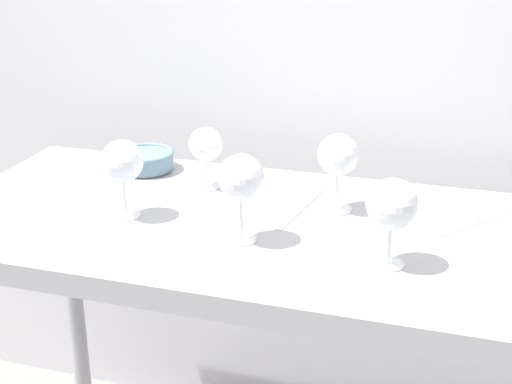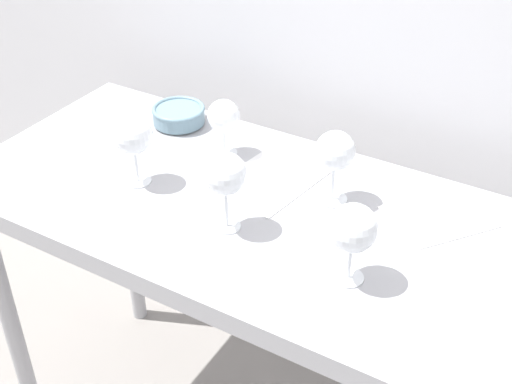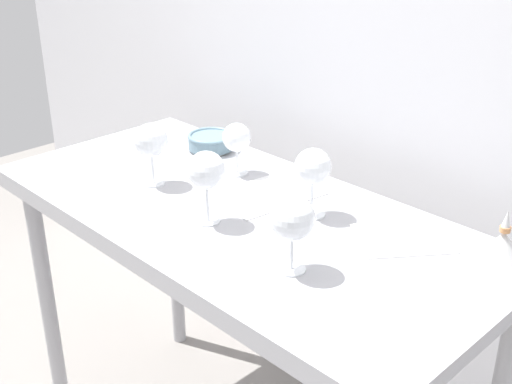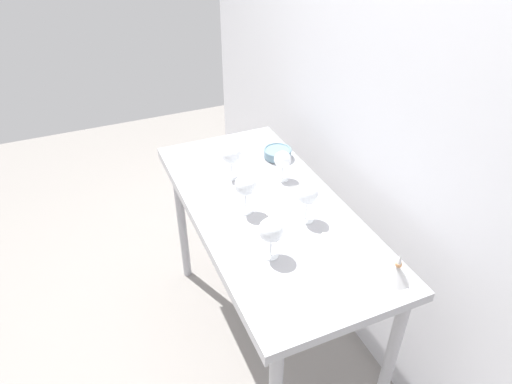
{
  "view_description": "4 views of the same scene",
  "coord_description": "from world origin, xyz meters",
  "px_view_note": "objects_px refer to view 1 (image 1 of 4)",
  "views": [
    {
      "loc": [
        0.41,
        -1.36,
        1.54
      ],
      "look_at": [
        0.01,
        -0.03,
        0.98
      ],
      "focal_mm": 50.85,
      "sensor_mm": 36.0,
      "label": 1
    },
    {
      "loc": [
        0.65,
        -1.09,
        1.81
      ],
      "look_at": [
        0.03,
        -0.04,
        0.96
      ],
      "focal_mm": 47.9,
      "sensor_mm": 36.0,
      "label": 2
    },
    {
      "loc": [
        1.12,
        -1.04,
        1.66
      ],
      "look_at": [
        0.07,
        -0.01,
        0.97
      ],
      "focal_mm": 46.7,
      "sensor_mm": 36.0,
      "label": 3
    },
    {
      "loc": [
        1.47,
        -0.69,
        2.1
      ],
      "look_at": [
        -0.06,
        -0.03,
        0.95
      ],
      "focal_mm": 32.09,
      "sensor_mm": 36.0,
      "label": 4
    }
  ],
  "objects_px": {
    "wine_glass_far_left": "(206,146)",
    "tasting_bowl": "(146,159)",
    "wine_glass_near_right": "(392,206)",
    "tasting_sheet_upper": "(445,212)",
    "tasting_sheet_lower": "(267,201)",
    "wine_glass_near_center": "(240,179)",
    "wine_glass_far_right": "(338,157)",
    "wine_glass_near_left": "(122,163)"
  },
  "relations": [
    {
      "from": "wine_glass_near_right",
      "to": "tasting_bowl",
      "type": "distance_m",
      "value": 0.75
    },
    {
      "from": "wine_glass_near_center",
      "to": "wine_glass_far_right",
      "type": "bearing_deg",
      "value": 53.83
    },
    {
      "from": "wine_glass_near_right",
      "to": "tasting_bowl",
      "type": "xyz_separation_m",
      "value": [
        -0.66,
        0.34,
        -0.09
      ]
    },
    {
      "from": "wine_glass_far_left",
      "to": "tasting_sheet_lower",
      "type": "distance_m",
      "value": 0.2
    },
    {
      "from": "wine_glass_far_left",
      "to": "tasting_bowl",
      "type": "distance_m",
      "value": 0.22
    },
    {
      "from": "tasting_sheet_lower",
      "to": "wine_glass_near_center",
      "type": "bearing_deg",
      "value": -79.36
    },
    {
      "from": "wine_glass_near_right",
      "to": "wine_glass_near_center",
      "type": "relative_size",
      "value": 0.94
    },
    {
      "from": "tasting_sheet_lower",
      "to": "tasting_bowl",
      "type": "xyz_separation_m",
      "value": [
        -0.35,
        0.11,
        0.03
      ]
    },
    {
      "from": "wine_glass_far_right",
      "to": "tasting_sheet_upper",
      "type": "height_order",
      "value": "wine_glass_far_right"
    },
    {
      "from": "wine_glass_far_right",
      "to": "wine_glass_near_left",
      "type": "height_order",
      "value": "wine_glass_far_right"
    },
    {
      "from": "wine_glass_far_left",
      "to": "tasting_sheet_lower",
      "type": "relative_size",
      "value": 0.56
    },
    {
      "from": "wine_glass_near_right",
      "to": "wine_glass_far_right",
      "type": "relative_size",
      "value": 0.99
    },
    {
      "from": "tasting_bowl",
      "to": "wine_glass_near_center",
      "type": "bearing_deg",
      "value": -42.04
    },
    {
      "from": "wine_glass_near_center",
      "to": "tasting_sheet_upper",
      "type": "height_order",
      "value": "wine_glass_near_center"
    },
    {
      "from": "tasting_sheet_lower",
      "to": "tasting_sheet_upper",
      "type": "bearing_deg",
      "value": 16.28
    },
    {
      "from": "wine_glass_far_right",
      "to": "tasting_sheet_lower",
      "type": "xyz_separation_m",
      "value": [
        -0.16,
        0.01,
        -0.12
      ]
    },
    {
      "from": "wine_glass_near_center",
      "to": "tasting_sheet_upper",
      "type": "relative_size",
      "value": 0.86
    },
    {
      "from": "wine_glass_near_right",
      "to": "wine_glass_near_left",
      "type": "height_order",
      "value": "same"
    },
    {
      "from": "wine_glass_far_left",
      "to": "wine_glass_near_right",
      "type": "bearing_deg",
      "value": -30.61
    },
    {
      "from": "wine_glass_far_right",
      "to": "tasting_sheet_upper",
      "type": "bearing_deg",
      "value": 13.8
    },
    {
      "from": "tasting_bowl",
      "to": "tasting_sheet_upper",
      "type": "bearing_deg",
      "value": -4.37
    },
    {
      "from": "wine_glass_far_left",
      "to": "tasting_bowl",
      "type": "xyz_separation_m",
      "value": [
        -0.19,
        0.07,
        -0.08
      ]
    },
    {
      "from": "wine_glass_near_left",
      "to": "tasting_sheet_lower",
      "type": "relative_size",
      "value": 0.65
    },
    {
      "from": "wine_glass_near_right",
      "to": "tasting_sheet_upper",
      "type": "relative_size",
      "value": 0.81
    },
    {
      "from": "tasting_sheet_upper",
      "to": "tasting_sheet_lower",
      "type": "height_order",
      "value": "same"
    },
    {
      "from": "wine_glass_near_center",
      "to": "wine_glass_far_right",
      "type": "xyz_separation_m",
      "value": [
        0.15,
        0.21,
        -0.01
      ]
    },
    {
      "from": "wine_glass_near_right",
      "to": "wine_glass_near_center",
      "type": "bearing_deg",
      "value": 176.29
    },
    {
      "from": "wine_glass_near_right",
      "to": "tasting_sheet_lower",
      "type": "distance_m",
      "value": 0.4
    },
    {
      "from": "wine_glass_far_left",
      "to": "tasting_bowl",
      "type": "relative_size",
      "value": 1.03
    },
    {
      "from": "wine_glass_far_left",
      "to": "tasting_sheet_upper",
      "type": "height_order",
      "value": "wine_glass_far_left"
    },
    {
      "from": "tasting_sheet_lower",
      "to": "tasting_bowl",
      "type": "relative_size",
      "value": 1.85
    },
    {
      "from": "wine_glass_near_center",
      "to": "tasting_sheet_upper",
      "type": "distance_m",
      "value": 0.49
    },
    {
      "from": "wine_glass_far_left",
      "to": "wine_glass_near_right",
      "type": "relative_size",
      "value": 0.86
    },
    {
      "from": "wine_glass_near_center",
      "to": "tasting_sheet_lower",
      "type": "bearing_deg",
      "value": 91.86
    },
    {
      "from": "wine_glass_near_left",
      "to": "tasting_bowl",
      "type": "bearing_deg",
      "value": 106.23
    },
    {
      "from": "tasting_bowl",
      "to": "wine_glass_far_right",
      "type": "bearing_deg",
      "value": -12.56
    },
    {
      "from": "tasting_sheet_upper",
      "to": "tasting_sheet_lower",
      "type": "relative_size",
      "value": 0.8
    },
    {
      "from": "wine_glass_near_right",
      "to": "tasting_sheet_lower",
      "type": "xyz_separation_m",
      "value": [
        -0.3,
        0.23,
        -0.12
      ]
    },
    {
      "from": "wine_glass_far_left",
      "to": "wine_glass_far_right",
      "type": "xyz_separation_m",
      "value": [
        0.32,
        -0.05,
        0.02
      ]
    },
    {
      "from": "wine_glass_near_right",
      "to": "tasting_sheet_lower",
      "type": "relative_size",
      "value": 0.65
    },
    {
      "from": "wine_glass_far_right",
      "to": "tasting_bowl",
      "type": "height_order",
      "value": "wine_glass_far_right"
    },
    {
      "from": "wine_glass_near_right",
      "to": "wine_glass_far_left",
      "type": "bearing_deg",
      "value": 149.39
    }
  ]
}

